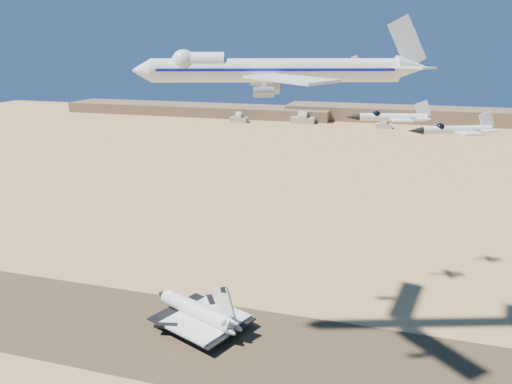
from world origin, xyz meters
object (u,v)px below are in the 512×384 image
(crew_b, at_px, (202,336))
(chase_jet_e, at_px, (395,62))
(crew_a, at_px, (210,333))
(chase_jet_b, at_px, (455,130))
(chase_jet_a, at_px, (391,117))
(chase_jet_d, at_px, (339,64))
(carrier_747, at_px, (267,70))
(shuttle, at_px, (197,312))
(crew_c, at_px, (203,337))

(crew_b, distance_m, chase_jet_e, 128.53)
(crew_a, bearing_deg, chase_jet_b, -139.67)
(chase_jet_a, height_order, chase_jet_d, chase_jet_d)
(chase_jet_e, bearing_deg, chase_jet_d, -142.95)
(chase_jet_d, bearing_deg, chase_jet_e, 33.84)
(chase_jet_d, bearing_deg, carrier_747, -123.30)
(chase_jet_b, bearing_deg, crew_b, 122.04)
(crew_a, bearing_deg, chase_jet_a, -140.58)
(shuttle, xyz_separation_m, carrier_747, (25.72, -1.89, 84.51))
(crew_a, bearing_deg, carrier_747, -94.22)
(shuttle, distance_m, crew_a, 9.34)
(crew_c, xyz_separation_m, chase_jet_b, (68.16, -46.53, 82.20))
(carrier_747, relative_size, chase_jet_a, 5.41)
(chase_jet_e, bearing_deg, crew_a, -138.79)
(crew_a, height_order, chase_jet_d, chase_jet_d)
(crew_a, height_order, chase_jet_b, chase_jet_b)
(carrier_747, relative_size, crew_c, 47.69)
(crew_b, bearing_deg, crew_a, -35.83)
(chase_jet_a, xyz_separation_m, chase_jet_e, (-2.71, 114.62, 6.19))
(crew_a, height_order, crew_c, crew_c)
(carrier_747, distance_m, chase_jet_a, 59.31)
(chase_jet_d, bearing_deg, crew_a, -139.96)
(carrier_747, bearing_deg, chase_jet_b, -65.85)
(carrier_747, distance_m, crew_b, 91.37)
(shuttle, distance_m, crew_b, 10.05)
(shuttle, bearing_deg, chase_jet_a, -14.94)
(chase_jet_a, height_order, chase_jet_e, chase_jet_e)
(shuttle, relative_size, chase_jet_d, 2.62)
(carrier_747, bearing_deg, chase_jet_e, 45.18)
(shuttle, xyz_separation_m, chase_jet_d, (40.82, 44.53, 84.77))
(shuttle, bearing_deg, carrier_747, 18.13)
(chase_jet_a, bearing_deg, crew_a, 128.98)
(crew_b, relative_size, chase_jet_a, 0.12)
(shuttle, height_order, crew_a, shuttle)
(crew_b, xyz_separation_m, chase_jet_d, (35.83, 52.14, 89.07))
(chase_jet_a, distance_m, chase_jet_d, 95.12)
(crew_c, relative_size, chase_jet_d, 0.11)
(crew_a, relative_size, chase_jet_e, 0.13)
(shuttle, bearing_deg, crew_a, -14.36)
(shuttle, xyz_separation_m, crew_c, (5.53, -7.91, -4.38))
(crew_a, distance_m, chase_jet_e, 126.36)
(crew_a, relative_size, crew_b, 0.91)
(shuttle, bearing_deg, chase_jet_d, 69.83)
(crew_a, bearing_deg, shuttle, 40.06)
(crew_c, distance_m, chase_jet_b, 116.48)
(carrier_747, height_order, chase_jet_d, carrier_747)
(crew_b, distance_m, crew_c, 0.63)
(crew_c, xyz_separation_m, chase_jet_a, (57.28, -39.90, 83.02))
(crew_a, xyz_separation_m, crew_c, (-1.08, -2.98, 0.01))
(carrier_747, bearing_deg, crew_b, 177.14)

